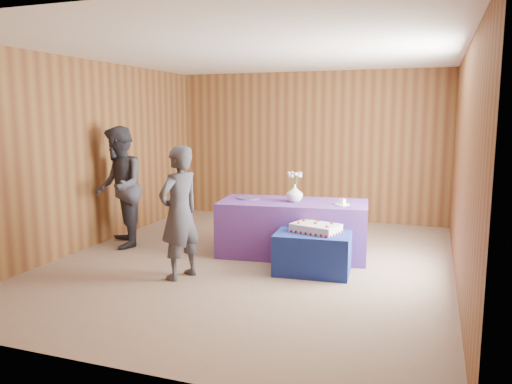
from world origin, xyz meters
The scene contains 13 objects.
ground centered at (0.00, 0.00, 0.00)m, with size 6.00×6.00×0.00m, color #856D5B.
room_shell centered at (0.00, 0.00, 1.80)m, with size 5.04×6.04×2.72m.
cake_table centered at (0.85, -0.16, 0.25)m, with size 0.90×0.70×0.50m, color navy.
serving_table centered at (0.41, 0.50, 0.38)m, with size 2.00×0.90×0.75m, color #60328A.
sheet_cake centered at (0.87, -0.13, 0.55)m, with size 0.66×0.54×0.13m.
vase centered at (0.43, 0.49, 0.87)m, with size 0.23×0.23×0.24m, color silver.
flower_spray centered at (0.43, 0.49, 1.12)m, with size 0.20×0.20×0.16m.
platter centered at (-0.24, 0.51, 0.76)m, with size 0.34×0.34×0.02m, color #59468D.
plate centered at (1.08, 0.47, 0.76)m, with size 0.20×0.20×0.01m, color white.
cake_slice centered at (1.08, 0.47, 0.80)m, with size 0.10×0.09×0.09m.
knife centered at (1.15, 0.30, 0.75)m, with size 0.26×0.02×0.00m, color silver.
guest_left centered at (-0.58, -0.91, 0.79)m, with size 0.57×0.38×1.57m, color #3B3A45.
guest_right centered at (-2.09, 0.08, 0.88)m, with size 0.86×0.67×1.76m, color #302F38.
Camera 1 is at (2.19, -5.99, 1.92)m, focal length 35.00 mm.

